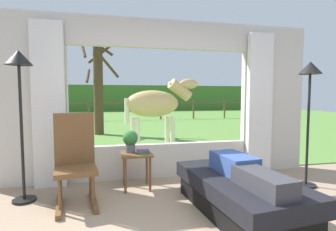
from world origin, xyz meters
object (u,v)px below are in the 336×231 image
object	(u,v)px
book_stack	(143,152)
pasture_tree	(98,85)
recliner_sofa	(239,194)
horse	(156,104)
rocking_chair	(75,160)
reclining_person	(242,169)
floor_lamp_right	(310,86)
side_table	(136,159)
potted_plant	(130,140)
floor_lamp_left	(19,80)

from	to	relation	value
book_stack	pasture_tree	size ratio (longest dim) A/B	0.05
recliner_sofa	horse	distance (m)	3.28
recliner_sofa	rocking_chair	bearing A→B (deg)	153.89
rocking_chair	horse	xyz separation A→B (m)	(1.45, 2.43, 0.61)
recliner_sofa	pasture_tree	distance (m)	6.98
book_stack	rocking_chair	bearing A→B (deg)	-162.51
rocking_chair	book_stack	bearing A→B (deg)	8.30
rocking_chair	book_stack	size ratio (longest dim) A/B	6.11
recliner_sofa	pasture_tree	size ratio (longest dim) A/B	0.52
reclining_person	floor_lamp_right	bearing A→B (deg)	18.50
side_table	floor_lamp_right	distance (m)	2.72
rocking_chair	floor_lamp_right	xyz separation A→B (m)	(3.26, -0.10, 0.93)
floor_lamp_right	reclining_person	bearing A→B (deg)	-155.64
side_table	reclining_person	bearing A→B (deg)	-45.20
reclining_person	potted_plant	size ratio (longest dim) A/B	4.49
reclining_person	potted_plant	distance (m)	1.63
recliner_sofa	potted_plant	size ratio (longest dim) A/B	5.57
floor_lamp_left	floor_lamp_right	bearing A→B (deg)	-4.33
book_stack	pasture_tree	distance (m)	5.78
reclining_person	potted_plant	xyz separation A→B (m)	(-1.15, 1.14, 0.18)
pasture_tree	book_stack	bearing A→B (deg)	-81.19
recliner_sofa	rocking_chair	distance (m)	2.01
rocking_chair	potted_plant	world-z (taller)	rocking_chair
rocking_chair	potted_plant	size ratio (longest dim) A/B	3.50
reclining_person	horse	xyz separation A→B (m)	(-0.41, 3.16, 0.63)
side_table	floor_lamp_right	world-z (taller)	floor_lamp_right
side_table	book_stack	distance (m)	0.17
book_stack	reclining_person	bearing A→B (deg)	-46.04
reclining_person	floor_lamp_right	xyz separation A→B (m)	(1.40, 0.63, 0.96)
floor_lamp_left	potted_plant	bearing A→B (deg)	8.73
recliner_sofa	rocking_chair	size ratio (longest dim) A/B	1.59
recliner_sofa	floor_lamp_right	xyz separation A→B (m)	(1.40, 0.58, 1.26)
side_table	book_stack	size ratio (longest dim) A/B	2.84
pasture_tree	reclining_person	bearing A→B (deg)	-74.40
floor_lamp_left	pasture_tree	size ratio (longest dim) A/B	0.55
potted_plant	book_stack	bearing A→B (deg)	-35.75
horse	pasture_tree	distance (m)	3.77
reclining_person	rocking_chair	xyz separation A→B (m)	(-1.86, 0.74, 0.02)
reclining_person	floor_lamp_left	world-z (taller)	floor_lamp_left
recliner_sofa	floor_lamp_left	size ratio (longest dim) A/B	0.94
rocking_chair	pasture_tree	distance (m)	5.99
recliner_sofa	floor_lamp_left	xyz separation A→B (m)	(-2.51, 0.88, 1.31)
side_table	potted_plant	bearing A→B (deg)	143.13
rocking_chair	floor_lamp_right	world-z (taller)	floor_lamp_right
recliner_sofa	pasture_tree	bearing A→B (deg)	99.85
horse	recliner_sofa	bearing A→B (deg)	-3.56
side_table	floor_lamp_left	world-z (taller)	floor_lamp_left
potted_plant	floor_lamp_right	xyz separation A→B (m)	(2.55, -0.50, 0.78)
floor_lamp_left	horse	size ratio (longest dim) A/B	1.04
floor_lamp_left	horse	bearing A→B (deg)	46.82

